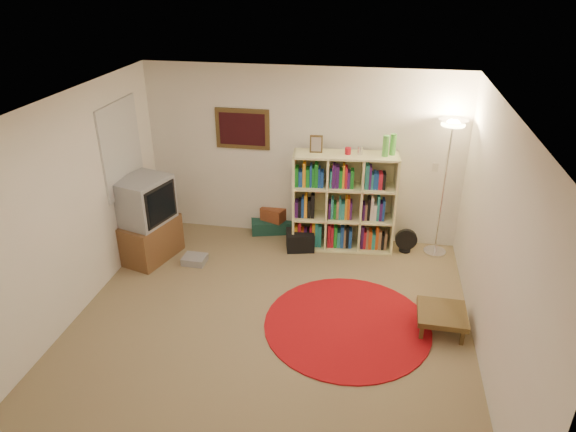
% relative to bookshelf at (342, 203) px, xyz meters
% --- Properties ---
extents(room, '(4.54, 4.54, 2.54)m').
position_rel_bookshelf_xyz_m(room, '(-0.68, -1.90, 0.57)').
color(room, '#897450').
rests_on(room, ground).
extents(bookshelf, '(1.45, 0.53, 1.70)m').
position_rel_bookshelf_xyz_m(bookshelf, '(0.00, 0.00, 0.00)').
color(bookshelf, '#FFF8AA').
rests_on(bookshelf, ground).
extents(floor_lamp, '(0.44, 0.44, 1.94)m').
position_rel_bookshelf_xyz_m(floor_lamp, '(1.34, 0.05, 0.92)').
color(floor_lamp, white).
rests_on(floor_lamp, ground).
extents(floor_fan, '(0.31, 0.17, 0.35)m').
position_rel_bookshelf_xyz_m(floor_fan, '(0.93, 0.01, -0.51)').
color(floor_fan, black).
rests_on(floor_fan, ground).
extents(tv_stand, '(0.76, 0.93, 1.17)m').
position_rel_bookshelf_xyz_m(tv_stand, '(-2.58, -0.77, -0.12)').
color(tv_stand, brown).
rests_on(tv_stand, ground).
extents(dvd_box, '(0.32, 0.26, 0.10)m').
position_rel_bookshelf_xyz_m(dvd_box, '(-1.93, -0.82, -0.63)').
color(dvd_box, '#99999D').
rests_on(dvd_box, ground).
extents(suitcase, '(0.69, 0.54, 0.20)m').
position_rel_bookshelf_xyz_m(suitcase, '(-1.09, 0.31, -0.59)').
color(suitcase, '#153C33').
rests_on(suitcase, ground).
extents(wicker_basket, '(0.41, 0.36, 0.20)m').
position_rel_bookshelf_xyz_m(wicker_basket, '(-1.04, 0.29, -0.39)').
color(wicker_basket, brown).
rests_on(wicker_basket, suitcase).
extents(duffel_bag, '(0.45, 0.40, 0.27)m').
position_rel_bookshelf_xyz_m(duffel_bag, '(-0.56, -0.17, -0.55)').
color(duffel_bag, black).
rests_on(duffel_bag, ground).
extents(paper_towel, '(0.14, 0.14, 0.23)m').
position_rel_bookshelf_xyz_m(paper_towel, '(-0.49, -0.20, -0.57)').
color(paper_towel, white).
rests_on(paper_towel, ground).
extents(red_rug, '(1.89, 1.89, 0.02)m').
position_rel_bookshelf_xyz_m(red_rug, '(0.24, -1.81, -0.68)').
color(red_rug, '#990B10').
rests_on(red_rug, ground).
extents(side_table, '(0.54, 0.54, 0.25)m').
position_rel_bookshelf_xyz_m(side_table, '(1.27, -1.70, -0.48)').
color(side_table, '#453218').
rests_on(side_table, ground).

